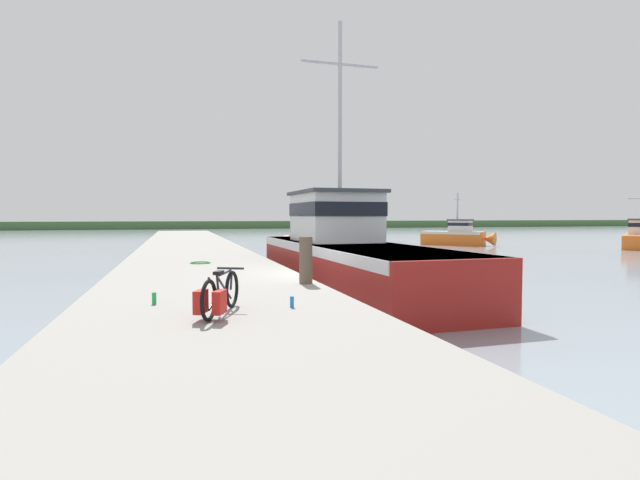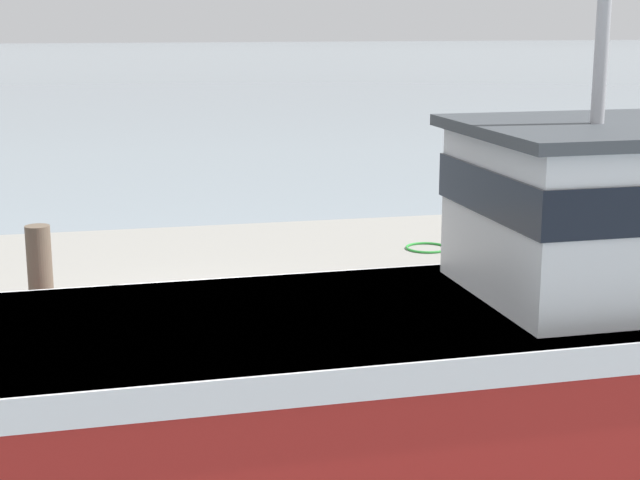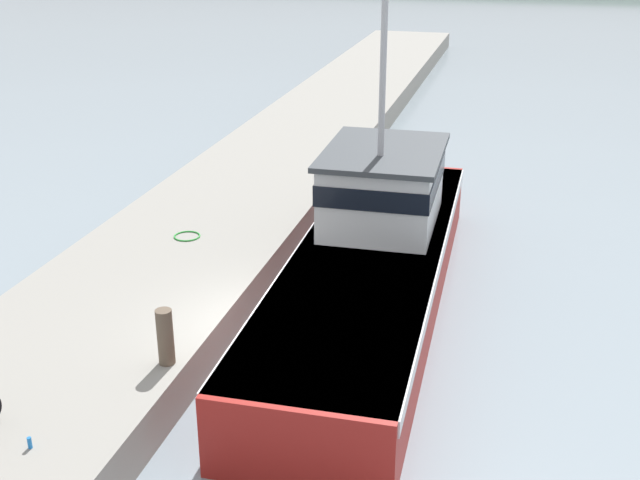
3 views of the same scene
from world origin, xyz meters
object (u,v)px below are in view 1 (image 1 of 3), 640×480
Objects in this scene: bicycle_touring at (217,296)px; water_bottle_by_bike at (292,302)px; fishing_boat_main at (344,252)px; boat_white_moored at (457,235)px; water_bottle_on_curb at (154,298)px; mooring_post at (306,260)px.

water_bottle_by_bike is at bearing 40.91° from bicycle_touring.
fishing_boat_main reaches higher than boat_white_moored.
water_bottle_on_curb is (-5.81, -7.07, -0.19)m from fishing_boat_main.
boat_white_moored is 26.11× the size of water_bottle_on_curb.
fishing_boat_main is 2.84× the size of boat_white_moored.
mooring_post is 3.64m from water_bottle_on_curb.
water_bottle_by_bike is (-0.94, -2.75, -0.43)m from mooring_post.
boat_white_moored is at bearing 76.36° from bicycle_touring.
fishing_boat_main reaches higher than water_bottle_by_bike.
bicycle_touring is (-4.86, -8.41, 0.02)m from fishing_boat_main.
fishing_boat_main is 9.15m from water_bottle_on_curb.
bicycle_touring is 7.83× the size of water_bottle_on_curb.
mooring_post is 5.65× the size of water_bottle_by_bike.
fishing_boat_main is 74.10× the size of water_bottle_on_curb.
water_bottle_on_curb is (-22.25, -26.86, 0.15)m from boat_white_moored.
bicycle_touring is at bearing -162.51° from water_bottle_by_bike.
mooring_post reaches higher than water_bottle_by_bike.
fishing_boat_main reaches higher than bicycle_touring.
boat_white_moored is at bearing 50.36° from water_bottle_on_curb.
boat_white_moored reaches higher than water_bottle_by_bike.
water_bottle_by_bike is (1.23, 0.39, -0.22)m from bicycle_touring.
water_bottle_on_curb is 2.39m from water_bottle_by_bike.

